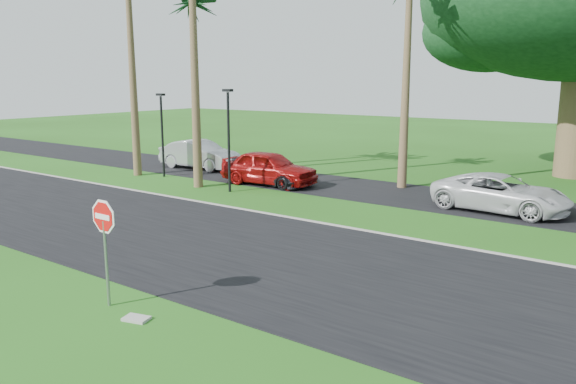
% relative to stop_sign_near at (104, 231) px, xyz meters
% --- Properties ---
extents(ground, '(120.00, 120.00, 0.00)m').
position_rel_stop_sign_near_xyz_m(ground, '(-0.50, 3.00, -1.77)').
color(ground, '#1F4C13').
rests_on(ground, ground).
extents(road, '(120.00, 8.00, 0.02)m').
position_rel_stop_sign_near_xyz_m(road, '(-0.50, 5.00, -1.76)').
color(road, black).
rests_on(road, ground).
extents(parking_strip, '(120.00, 5.00, 0.02)m').
position_rel_stop_sign_near_xyz_m(parking_strip, '(-0.50, 15.50, -1.76)').
color(parking_strip, black).
rests_on(parking_strip, ground).
extents(curb, '(120.00, 0.12, 0.06)m').
position_rel_stop_sign_near_xyz_m(curb, '(-0.50, 9.05, -1.74)').
color(curb, gray).
rests_on(curb, ground).
extents(stop_sign_near, '(1.05, 0.07, 2.62)m').
position_rel_stop_sign_near_xyz_m(stop_sign_near, '(0.00, 0.00, 0.00)').
color(stop_sign_near, gray).
rests_on(stop_sign_near, ground).
extents(palm_left_mid, '(5.00, 5.00, 10.00)m').
position_rel_stop_sign_near_xyz_m(palm_left_mid, '(-11.00, 14.00, 6.90)').
color(palm_left_mid, brown).
rests_on(palm_left_mid, ground).
extents(streetlight_left, '(0.45, 0.25, 4.34)m').
position_rel_stop_sign_near_xyz_m(streetlight_left, '(-12.00, 12.50, 0.72)').
color(streetlight_left, black).
rests_on(streetlight_left, ground).
extents(streetlight_right, '(0.45, 0.25, 4.64)m').
position_rel_stop_sign_near_xyz_m(streetlight_right, '(-6.50, 11.50, 0.88)').
color(streetlight_right, black).
rests_on(streetlight_right, ground).
extents(car_silver, '(4.97, 1.99, 1.61)m').
position_rel_stop_sign_near_xyz_m(car_silver, '(-12.30, 15.50, -0.97)').
color(car_silver, '#AFB2B7').
rests_on(car_silver, ground).
extents(car_red, '(4.99, 2.35, 1.65)m').
position_rel_stop_sign_near_xyz_m(car_red, '(-6.07, 13.90, -0.95)').
color(car_red, maroon).
rests_on(car_red, ground).
extents(car_dark, '(4.35, 2.10, 1.22)m').
position_rel_stop_sign_near_xyz_m(car_dark, '(-5.92, 13.97, -1.16)').
color(car_dark, black).
rests_on(car_dark, ground).
extents(car_minivan, '(5.31, 2.74, 1.43)m').
position_rel_stop_sign_near_xyz_m(car_minivan, '(4.66, 14.70, -1.06)').
color(car_minivan, silver).
rests_on(car_minivan, ground).
extents(utility_slab, '(0.62, 0.48, 0.06)m').
position_rel_stop_sign_near_xyz_m(utility_slab, '(1.13, -0.15, -1.74)').
color(utility_slab, '#9A9B93').
rests_on(utility_slab, ground).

